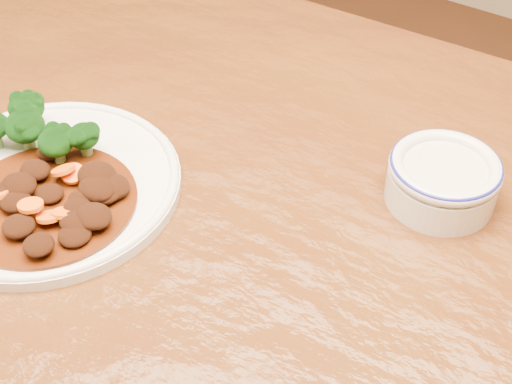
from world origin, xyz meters
The scene contains 5 objects.
dining_table centered at (0.00, 0.00, 0.67)m, with size 1.54×0.96×0.75m.
dinner_plate centered at (-0.24, -0.08, 0.76)m, with size 0.29×0.29×0.02m.
broccoli_florets centered at (-0.29, -0.05, 0.79)m, with size 0.13×0.08×0.05m.
mince_stew centered at (-0.20, -0.10, 0.77)m, with size 0.18×0.18×0.03m.
dip_bowl centered at (0.11, 0.14, 0.78)m, with size 0.12×0.12×0.05m.
Camera 1 is at (0.27, -0.42, 1.27)m, focal length 50.00 mm.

